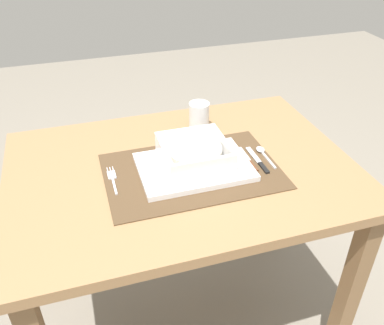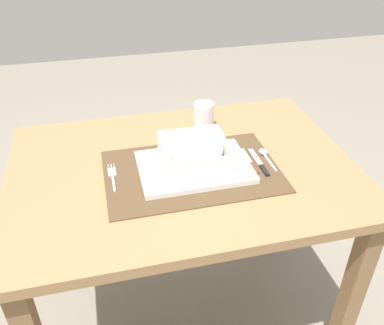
{
  "view_description": "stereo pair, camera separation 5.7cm",
  "coord_description": "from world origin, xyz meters",
  "px_view_note": "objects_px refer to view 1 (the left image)",
  "views": [
    {
      "loc": [
        -0.26,
        -0.93,
        1.37
      ],
      "look_at": [
        0.02,
        -0.03,
        0.74
      ],
      "focal_mm": 38.71,
      "sensor_mm": 36.0,
      "label": 1
    },
    {
      "loc": [
        -0.2,
        -0.94,
        1.37
      ],
      "look_at": [
        0.02,
        -0.03,
        0.74
      ],
      "focal_mm": 38.71,
      "sensor_mm": 36.0,
      "label": 2
    }
  ],
  "objects_px": {
    "bread_knife": "(249,161)",
    "drinking_glass": "(199,117)",
    "butter_knife": "(259,161)",
    "fork": "(112,178)",
    "spoon": "(262,152)",
    "porridge_bowl": "(194,154)",
    "dining_table": "(182,196)"
  },
  "relations": [
    {
      "from": "bread_knife",
      "to": "drinking_glass",
      "type": "xyz_separation_m",
      "value": [
        -0.07,
        0.23,
        0.03
      ]
    },
    {
      "from": "butter_knife",
      "to": "drinking_glass",
      "type": "distance_m",
      "value": 0.26
    },
    {
      "from": "fork",
      "to": "spoon",
      "type": "distance_m",
      "value": 0.44
    },
    {
      "from": "butter_knife",
      "to": "bread_knife",
      "type": "distance_m",
      "value": 0.03
    },
    {
      "from": "porridge_bowl",
      "to": "drinking_glass",
      "type": "xyz_separation_m",
      "value": [
        0.08,
        0.2,
        -0.0
      ]
    },
    {
      "from": "drinking_glass",
      "to": "fork",
      "type": "bearing_deg",
      "value": -147.15
    },
    {
      "from": "dining_table",
      "to": "bread_knife",
      "type": "height_order",
      "value": "bread_knife"
    },
    {
      "from": "dining_table",
      "to": "butter_knife",
      "type": "distance_m",
      "value": 0.25
    },
    {
      "from": "fork",
      "to": "drinking_glass",
      "type": "relative_size",
      "value": 1.41
    },
    {
      "from": "dining_table",
      "to": "drinking_glass",
      "type": "height_order",
      "value": "drinking_glass"
    },
    {
      "from": "dining_table",
      "to": "porridge_bowl",
      "type": "relative_size",
      "value": 5.35
    },
    {
      "from": "porridge_bowl",
      "to": "fork",
      "type": "distance_m",
      "value": 0.23
    },
    {
      "from": "porridge_bowl",
      "to": "drinking_glass",
      "type": "bearing_deg",
      "value": 68.56
    },
    {
      "from": "drinking_glass",
      "to": "spoon",
      "type": "bearing_deg",
      "value": -57.21
    },
    {
      "from": "porridge_bowl",
      "to": "dining_table",
      "type": "bearing_deg",
      "value": 165.03
    },
    {
      "from": "porridge_bowl",
      "to": "bread_knife",
      "type": "distance_m",
      "value": 0.16
    },
    {
      "from": "porridge_bowl",
      "to": "spoon",
      "type": "bearing_deg",
      "value": 0.58
    },
    {
      "from": "spoon",
      "to": "butter_knife",
      "type": "bearing_deg",
      "value": -130.06
    },
    {
      "from": "spoon",
      "to": "bread_knife",
      "type": "bearing_deg",
      "value": -155.8
    },
    {
      "from": "butter_knife",
      "to": "bread_knife",
      "type": "xyz_separation_m",
      "value": [
        -0.03,
        0.01,
        -0.0
      ]
    },
    {
      "from": "spoon",
      "to": "butter_knife",
      "type": "distance_m",
      "value": 0.05
    },
    {
      "from": "dining_table",
      "to": "drinking_glass",
      "type": "relative_size",
      "value": 10.75
    },
    {
      "from": "bread_knife",
      "to": "drinking_glass",
      "type": "distance_m",
      "value": 0.25
    },
    {
      "from": "fork",
      "to": "butter_knife",
      "type": "xyz_separation_m",
      "value": [
        0.41,
        -0.04,
        0.0
      ]
    },
    {
      "from": "fork",
      "to": "bread_knife",
      "type": "xyz_separation_m",
      "value": [
        0.38,
        -0.03,
        0.0
      ]
    },
    {
      "from": "fork",
      "to": "bread_knife",
      "type": "height_order",
      "value": "bread_knife"
    },
    {
      "from": "spoon",
      "to": "porridge_bowl",
      "type": "bearing_deg",
      "value": 176.75
    },
    {
      "from": "dining_table",
      "to": "fork",
      "type": "distance_m",
      "value": 0.23
    },
    {
      "from": "butter_knife",
      "to": "bread_knife",
      "type": "bearing_deg",
      "value": 151.84
    },
    {
      "from": "butter_knife",
      "to": "dining_table",
      "type": "bearing_deg",
      "value": 163.42
    },
    {
      "from": "fork",
      "to": "drinking_glass",
      "type": "height_order",
      "value": "drinking_glass"
    },
    {
      "from": "porridge_bowl",
      "to": "spoon",
      "type": "relative_size",
      "value": 1.57
    }
  ]
}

